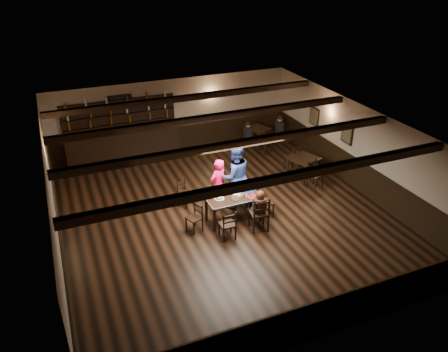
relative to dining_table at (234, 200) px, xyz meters
name	(u,v)px	position (x,y,z in m)	size (l,w,h in m)	color
ground	(224,213)	(-0.09, 0.47, -0.67)	(10.00, 10.00, 0.00)	black
room_shell	(224,158)	(-0.08, 0.51, 1.08)	(9.02, 10.02, 2.71)	beige
dining_table	(234,200)	(0.00, 0.00, 0.00)	(1.52, 0.76, 0.75)	black
chair_near_left	(228,223)	(-0.48, -0.77, -0.17)	(0.40, 0.38, 0.85)	black
chair_near_right	(260,212)	(0.46, -0.74, -0.06)	(0.54, 0.52, 1.03)	black
chair_end_left	(196,215)	(-1.11, -0.02, -0.20)	(0.47, 0.48, 0.81)	black
chair_end_right	(264,199)	(0.91, -0.06, -0.15)	(0.47, 0.48, 0.88)	black
chair_far_pushed	(184,191)	(-1.02, 1.34, -0.19)	(0.52, 0.52, 0.82)	black
woman_pink	(218,185)	(-0.17, 0.72, 0.14)	(0.59, 0.39, 1.62)	#F7163F
man_blue	(235,176)	(0.34, 0.72, 0.34)	(0.98, 0.76, 2.02)	navy
seated_person	(260,204)	(0.47, -0.66, 0.14)	(0.32, 0.47, 0.77)	black
cake	(219,198)	(-0.39, 0.09, 0.12)	(0.27, 0.27, 0.09)	white
plate_stack_a	(235,196)	(0.01, -0.08, 0.17)	(0.19, 0.19, 0.17)	white
plate_stack_b	(241,192)	(0.24, 0.03, 0.19)	(0.18, 0.18, 0.21)	white
tea_light	(235,195)	(0.08, 0.06, 0.11)	(0.05, 0.05, 0.06)	#A5A8AD
salt_shaker	(246,196)	(0.33, -0.12, 0.14)	(0.04, 0.04, 0.10)	silver
pepper_shaker	(251,195)	(0.46, -0.12, 0.14)	(0.04, 0.04, 0.10)	#A5A8AD
drink_glass	(244,192)	(0.35, 0.09, 0.15)	(0.08, 0.08, 0.12)	silver
menu_red	(252,196)	(0.50, -0.13, 0.09)	(0.31, 0.21, 0.00)	maroon
menu_blue	(250,192)	(0.55, 0.12, 0.09)	(0.27, 0.19, 0.00)	#101F51
bar_counter	(123,141)	(-2.06, 5.19, 0.06)	(4.18, 0.70, 2.20)	black
back_table_a	(304,161)	(3.16, 1.46, -0.01)	(1.11, 1.11, 0.75)	black
back_table_b	(258,131)	(2.94, 4.42, -0.02)	(1.01, 1.01, 0.75)	black
bg_patron_left	(248,131)	(2.42, 4.22, 0.14)	(0.21, 0.33, 0.69)	black
bg_patron_right	(280,125)	(3.78, 4.24, 0.17)	(0.28, 0.39, 0.74)	black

